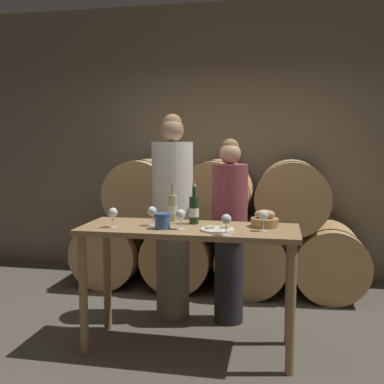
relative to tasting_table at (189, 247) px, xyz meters
name	(u,v)px	position (x,y,z in m)	size (l,w,h in m)	color
ground_plane	(189,349)	(0.00, 0.00, -0.81)	(10.00, 10.00, 0.00)	#564F44
stone_wall_back	(224,141)	(0.00, 2.16, 0.79)	(10.00, 0.12, 3.20)	#7F705B
barrel_stack	(217,228)	(0.00, 1.57, -0.15)	(3.11, 0.94, 1.41)	tan
tasting_table	(189,247)	(0.00, 0.00, 0.00)	(1.63, 0.59, 0.96)	#99754C
person_left	(173,216)	(-0.27, 0.60, 0.13)	(0.36, 0.36, 1.84)	#756651
person_right	(229,230)	(0.24, 0.60, 0.03)	(0.31, 0.31, 1.62)	#232326
wine_bottle_red	(194,210)	(0.01, 0.13, 0.27)	(0.07, 0.07, 0.31)	#193819
wine_bottle_white	(173,208)	(-0.18, 0.22, 0.26)	(0.07, 0.07, 0.31)	#ADBC7F
blue_crock	(162,220)	(-0.18, -0.10, 0.22)	(0.12, 0.12, 0.11)	#335693
bread_basket	(265,220)	(0.56, 0.11, 0.20)	(0.20, 0.20, 0.13)	#A87F4C
cheese_plate	(217,229)	(0.23, -0.09, 0.16)	(0.24, 0.24, 0.04)	white
wine_glass_far_left	(113,213)	(-0.55, -0.12, 0.26)	(0.07, 0.07, 0.15)	white
wine_glass_left	(152,212)	(-0.28, -0.01, 0.26)	(0.07, 0.07, 0.15)	white
wine_glass_center	(181,215)	(-0.04, -0.10, 0.26)	(0.07, 0.07, 0.15)	white
wine_glass_right	(226,220)	(0.31, -0.25, 0.26)	(0.07, 0.07, 0.15)	white
wine_glass_far_right	(264,216)	(0.55, -0.05, 0.26)	(0.07, 0.07, 0.15)	white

